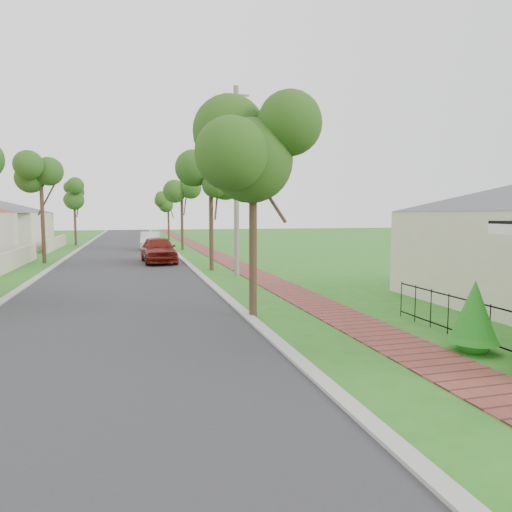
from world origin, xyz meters
name	(u,v)px	position (x,y,z in m)	size (l,w,h in m)	color
ground	(283,383)	(0.00, 0.00, 0.00)	(160.00, 160.00, 0.00)	#276D1A
road	(123,265)	(-3.00, 20.00, 0.00)	(7.00, 120.00, 0.02)	#28282B
kerb_right	(186,263)	(0.65, 20.00, 0.00)	(0.30, 120.00, 0.10)	#9E9E99
kerb_left	(55,266)	(-6.65, 20.00, 0.00)	(0.30, 120.00, 0.10)	#9E9E99
sidewalk	(229,262)	(3.25, 20.00, 0.00)	(1.50, 120.00, 0.03)	brown
street_trees	(125,191)	(-2.87, 26.84, 4.54)	(10.70, 37.65, 5.89)	#382619
parked_car_red	(159,250)	(-0.94, 20.39, 0.79)	(1.86, 4.63, 1.58)	maroon
parked_car_white	(151,241)	(-1.00, 30.70, 0.72)	(1.52, 4.36, 1.44)	silver
near_tree	(253,148)	(0.80, 5.00, 4.71)	(2.30, 2.30, 5.90)	#382619
utility_pole	(236,181)	(2.30, 13.63, 4.43)	(1.20, 0.24, 8.74)	gray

